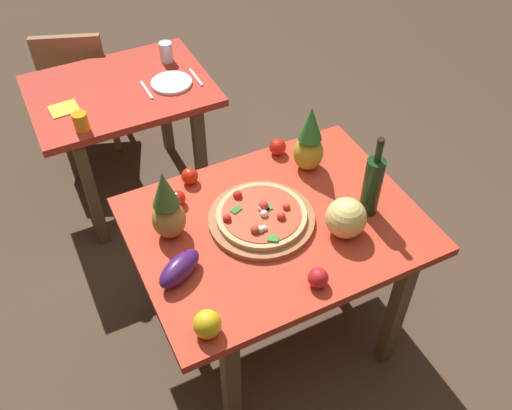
{
  "coord_description": "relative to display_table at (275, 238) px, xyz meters",
  "views": [
    {
      "loc": [
        -0.77,
        -1.36,
        2.41
      ],
      "look_at": [
        -0.05,
        0.08,
        0.8
      ],
      "focal_mm": 39.24,
      "sensor_mm": 36.0,
      "label": 1
    }
  ],
  "objects": [
    {
      "name": "dinner_plate",
      "position": [
        -0.03,
        1.15,
        0.1
      ],
      "size": [
        0.22,
        0.22,
        0.02
      ],
      "primitive_type": "cylinder",
      "color": "white",
      "rests_on": "background_table"
    },
    {
      "name": "ground_plane",
      "position": [
        0.0,
        0.0,
        -0.66
      ],
      "size": [
        10.0,
        10.0,
        0.0
      ],
      "primitive_type": "plane",
      "color": "#4C3828"
    },
    {
      "name": "tomato_at_corner",
      "position": [
        -0.01,
        -0.34,
        0.13
      ],
      "size": [
        0.08,
        0.08,
        0.08
      ],
      "primitive_type": "sphere",
      "color": "red",
      "rests_on": "display_table"
    },
    {
      "name": "dining_chair",
      "position": [
        -0.41,
        1.83,
        -0.17
      ],
      "size": [
        0.51,
        0.51,
        0.85
      ],
      "rotation": [
        0.0,
        0.0,
        2.79
      ],
      "color": "#945D35",
      "rests_on": "ground_plane"
    },
    {
      "name": "bell_pepper",
      "position": [
        -0.45,
        -0.35,
        0.14
      ],
      "size": [
        0.1,
        0.1,
        0.11
      ],
      "primitive_type": "ellipsoid",
      "color": "yellow",
      "rests_on": "display_table"
    },
    {
      "name": "pizza",
      "position": [
        -0.05,
        0.03,
        0.14
      ],
      "size": [
        0.37,
        0.37,
        0.06
      ],
      "color": "#E5A46C",
      "rests_on": "pizza_board"
    },
    {
      "name": "tomato_near_board",
      "position": [
        0.21,
        0.38,
        0.13
      ],
      "size": [
        0.08,
        0.08,
        0.08
      ],
      "primitive_type": "sphere",
      "color": "red",
      "rests_on": "display_table"
    },
    {
      "name": "drinking_glass_juice",
      "position": [
        -0.55,
        0.96,
        0.14
      ],
      "size": [
        0.07,
        0.07,
        0.09
      ],
      "primitive_type": "cylinder",
      "color": "orange",
      "rests_on": "background_table"
    },
    {
      "name": "pineapple_left",
      "position": [
        0.29,
        0.24,
        0.24
      ],
      "size": [
        0.13,
        0.13,
        0.32
      ],
      "color": "#AC9427",
      "rests_on": "display_table"
    },
    {
      "name": "pineapple_right",
      "position": [
        -0.4,
        0.13,
        0.24
      ],
      "size": [
        0.13,
        0.13,
        0.32
      ],
      "color": "#B38138",
      "rests_on": "display_table"
    },
    {
      "name": "display_table",
      "position": [
        0.0,
        0.0,
        0.0
      ],
      "size": [
        1.16,
        0.88,
        0.75
      ],
      "color": "brown",
      "rests_on": "ground_plane"
    },
    {
      "name": "melon",
      "position": [
        0.22,
        -0.17,
        0.18
      ],
      "size": [
        0.16,
        0.16,
        0.16
      ],
      "primitive_type": "sphere",
      "color": "#E3CD70",
      "rests_on": "display_table"
    },
    {
      "name": "drinking_glass_water",
      "position": [
        0.03,
        1.38,
        0.15
      ],
      "size": [
        0.07,
        0.07,
        0.11
      ],
      "primitive_type": "cylinder",
      "color": "silver",
      "rests_on": "background_table"
    },
    {
      "name": "eggplant",
      "position": [
        -0.45,
        -0.09,
        0.14
      ],
      "size": [
        0.22,
        0.18,
        0.09
      ],
      "primitive_type": "ellipsoid",
      "rotation": [
        0.0,
        0.0,
        0.51
      ],
      "color": "#3F1756",
      "rests_on": "display_table"
    },
    {
      "name": "fork_utensil",
      "position": [
        -0.17,
        1.15,
        0.1
      ],
      "size": [
        0.02,
        0.18,
        0.01
      ],
      "primitive_type": "cube",
      "rotation": [
        0.0,
        0.0,
        0.02
      ],
      "color": "silver",
      "rests_on": "background_table"
    },
    {
      "name": "pizza_board",
      "position": [
        -0.05,
        0.03,
        0.11
      ],
      "size": [
        0.43,
        0.43,
        0.02
      ],
      "primitive_type": "cylinder",
      "color": "#945D35",
      "rests_on": "display_table"
    },
    {
      "name": "background_table",
      "position": [
        -0.29,
        1.24,
        -0.03
      ],
      "size": [
        0.95,
        0.72,
        0.75
      ],
      "color": "brown",
      "rests_on": "ground_plane"
    },
    {
      "name": "wine_bottle",
      "position": [
        0.37,
        -0.11,
        0.24
      ],
      "size": [
        0.08,
        0.08,
        0.38
      ],
      "color": "#163617",
      "rests_on": "display_table"
    },
    {
      "name": "tomato_beside_pepper",
      "position": [
        -0.32,
        0.28,
        0.13
      ],
      "size": [
        0.07,
        0.07,
        0.07
      ],
      "primitive_type": "sphere",
      "color": "red",
      "rests_on": "display_table"
    },
    {
      "name": "tomato_by_bottle",
      "position": [
        -0.22,
        0.38,
        0.13
      ],
      "size": [
        0.07,
        0.07,
        0.07
      ],
      "primitive_type": "sphere",
      "color": "red",
      "rests_on": "display_table"
    },
    {
      "name": "knife_utensil",
      "position": [
        0.11,
        1.15,
        0.1
      ],
      "size": [
        0.02,
        0.18,
        0.01
      ],
      "primitive_type": "cube",
      "rotation": [
        0.0,
        0.0,
        0.0
      ],
      "color": "silver",
      "rests_on": "background_table"
    },
    {
      "name": "napkin_folded",
      "position": [
        -0.59,
        1.17,
        0.1
      ],
      "size": [
        0.15,
        0.13,
        0.01
      ],
      "primitive_type": "cube",
      "rotation": [
        0.0,
        0.0,
        0.06
      ],
      "color": "yellow",
      "rests_on": "background_table"
    }
  ]
}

